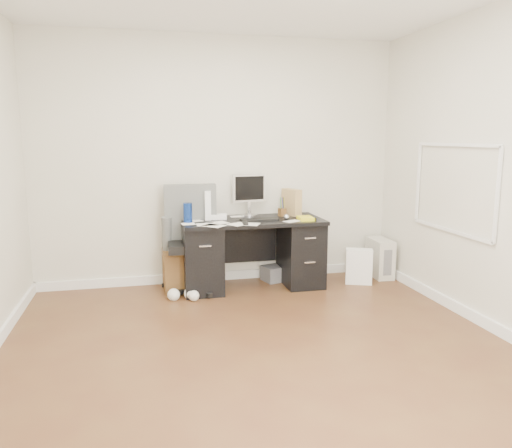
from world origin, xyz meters
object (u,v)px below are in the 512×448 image
Objects in this scene: lcd_monitor at (249,195)px; pc_tower at (380,258)px; keyboard at (259,220)px; desk at (252,251)px; office_chair at (192,240)px; wicker_basket at (184,270)px.

pc_tower is (1.54, -0.14, -0.77)m from lcd_monitor.
lcd_monitor is 0.40m from keyboard.
pc_tower is at bearing 4.13° from keyboard.
lcd_monitor is 1.20× the size of keyboard.
lcd_monitor is at bearing 178.28° from pc_tower.
desk is 0.63m from lcd_monitor.
lcd_monitor is at bearing 22.59° from office_chair.
pc_tower is (2.21, 0.10, -0.34)m from office_chair.
desk is at bearing -100.98° from lcd_monitor.
lcd_monitor is 1.07× the size of pc_tower.
keyboard is at bearing -64.98° from desk.
pc_tower reaches higher than wicker_basket.
desk is 0.38m from keyboard.
pc_tower is (1.50, 0.19, -0.54)m from keyboard.
keyboard is at bearing -14.08° from wicker_basket.
office_chair is (-0.67, -0.24, -0.43)m from lcd_monitor.
office_chair is 0.37m from wicker_basket.
office_chair is (-0.65, -0.02, 0.16)m from desk.
pc_tower is at bearing 2.80° from desk.
office_chair is at bearing -173.97° from pc_tower.
lcd_monitor is 1.72m from pc_tower.
lcd_monitor is 0.83m from office_chair.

